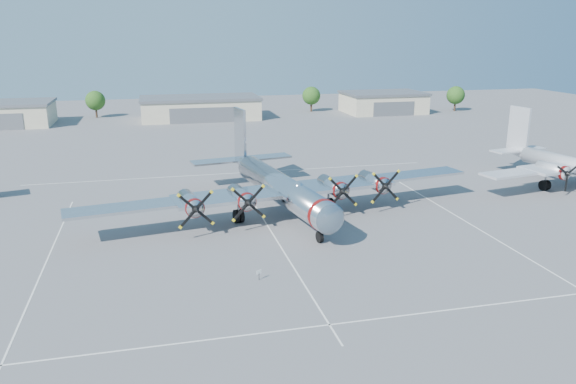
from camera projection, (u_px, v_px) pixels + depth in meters
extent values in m
plane|color=#5E5E61|center=(268.00, 227.00, 61.37)|extent=(260.00, 260.00, 0.00)
cube|color=silver|center=(46.00, 263.00, 51.71)|extent=(0.15, 40.00, 0.01)
cube|color=silver|center=(278.00, 243.00, 56.70)|extent=(0.15, 40.00, 0.01)
cube|color=silver|center=(473.00, 226.00, 61.69)|extent=(0.15, 40.00, 0.01)
cube|color=silver|center=(329.00, 325.00, 40.81)|extent=(60.00, 0.15, 0.01)
cube|color=silver|center=(235.00, 173.00, 84.73)|extent=(60.00, 0.15, 0.01)
cube|color=#BAAC94|center=(1.00, 115.00, 127.13)|extent=(22.00, 14.00, 4.80)
cube|color=#BAAC94|center=(200.00, 109.00, 137.34)|extent=(28.00, 14.00, 4.80)
cube|color=slate|center=(200.00, 98.00, 136.60)|extent=(28.60, 14.60, 0.60)
cube|color=slate|center=(203.00, 115.00, 130.92)|extent=(15.40, 0.20, 3.60)
cube|color=#BAAC94|center=(383.00, 103.00, 148.23)|extent=(20.00, 14.00, 4.80)
cube|color=slate|center=(383.00, 93.00, 147.49)|extent=(20.60, 14.60, 0.60)
cube|color=slate|center=(394.00, 109.00, 141.81)|extent=(11.00, 0.20, 3.60)
cylinder|color=#382619|center=(96.00, 112.00, 139.42)|extent=(0.50, 0.50, 2.80)
sphere|color=#244914|center=(95.00, 101.00, 138.64)|extent=(4.80, 4.80, 4.80)
cylinder|color=#382619|center=(311.00, 106.00, 150.03)|extent=(0.50, 0.50, 2.80)
sphere|color=#244914|center=(311.00, 96.00, 149.25)|extent=(4.80, 4.80, 4.80)
cylinder|color=#382619|center=(455.00, 106.00, 151.17)|extent=(0.50, 0.50, 2.80)
sphere|color=#244914|center=(456.00, 95.00, 150.40)|extent=(4.80, 4.80, 4.80)
cylinder|color=black|center=(259.00, 276.00, 48.11)|extent=(0.05, 0.05, 0.70)
cube|color=white|center=(259.00, 272.00, 48.00)|extent=(0.46, 0.22, 0.35)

